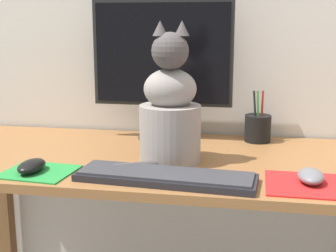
% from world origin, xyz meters
% --- Properties ---
extents(desk, '(1.49, 0.64, 0.72)m').
position_xyz_m(desk, '(0.00, 0.00, 0.63)').
color(desk, brown).
rests_on(desk, ground_plane).
extents(monitor, '(0.48, 0.17, 0.47)m').
position_xyz_m(monitor, '(-0.05, 0.22, 0.99)').
color(monitor, black).
rests_on(monitor, desk).
extents(keyboard, '(0.47, 0.17, 0.02)m').
position_xyz_m(keyboard, '(0.04, -0.22, 0.73)').
color(keyboard, black).
rests_on(keyboard, desk).
extents(mousepad_left, '(0.20, 0.18, 0.00)m').
position_xyz_m(mousepad_left, '(-0.31, -0.22, 0.72)').
color(mousepad_left, '#238438').
rests_on(mousepad_left, desk).
extents(mousepad_right, '(0.22, 0.20, 0.00)m').
position_xyz_m(mousepad_right, '(0.41, -0.20, 0.72)').
color(mousepad_right, red).
rests_on(mousepad_right, desk).
extents(computer_mouse_left, '(0.06, 0.11, 0.03)m').
position_xyz_m(computer_mouse_left, '(-0.32, -0.23, 0.74)').
color(computer_mouse_left, black).
rests_on(computer_mouse_left, mousepad_left).
extents(computer_mouse_right, '(0.06, 0.11, 0.03)m').
position_xyz_m(computer_mouse_right, '(0.41, -0.18, 0.74)').
color(computer_mouse_right, slate).
rests_on(computer_mouse_right, mousepad_right).
extents(cat, '(0.24, 0.25, 0.40)m').
position_xyz_m(cat, '(0.02, -0.05, 0.87)').
color(cat, gray).
rests_on(cat, desk).
extents(pen_cup, '(0.09, 0.09, 0.18)m').
position_xyz_m(pen_cup, '(0.28, 0.24, 0.77)').
color(pen_cup, black).
rests_on(pen_cup, desk).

